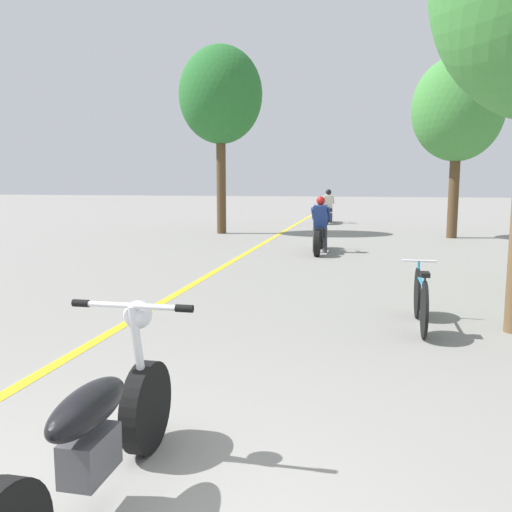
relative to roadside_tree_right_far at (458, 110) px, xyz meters
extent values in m
cube|color=yellow|center=(-5.61, -3.71, -4.00)|extent=(0.14, 48.00, 0.01)
cylinder|color=#513A23|center=(0.00, 0.00, -2.43)|extent=(0.32, 0.32, 3.15)
ellipsoid|color=#42893D|center=(0.00, 0.00, 0.03)|extent=(2.81, 2.53, 3.24)
cylinder|color=#513A23|center=(-7.62, -0.09, -2.11)|extent=(0.32, 0.32, 3.79)
ellipsoid|color=#286B2D|center=(-7.62, -0.09, 0.68)|extent=(2.83, 2.55, 3.26)
cylinder|color=black|center=(-4.02, -14.95, -3.69)|extent=(0.12, 0.62, 0.62)
ellipsoid|color=black|center=(-4.02, -15.71, -3.37)|extent=(0.24, 0.72, 0.22)
cube|color=#4C4C51|center=(-4.02, -15.71, -3.64)|extent=(0.20, 0.36, 0.24)
cylinder|color=silver|center=(-4.02, -15.04, -3.32)|extent=(0.06, 0.23, 0.76)
cylinder|color=silver|center=(-4.02, -15.13, -2.95)|extent=(0.69, 0.04, 0.04)
cylinder|color=black|center=(-4.36, -15.13, -2.95)|extent=(0.11, 0.05, 0.05)
cylinder|color=black|center=(-3.67, -15.13, -2.95)|extent=(0.11, 0.05, 0.05)
sphere|color=silver|center=(-4.02, -15.04, -3.03)|extent=(0.19, 0.19, 0.19)
cylinder|color=black|center=(-3.81, -3.63, -3.69)|extent=(0.12, 0.63, 0.63)
cylinder|color=black|center=(-3.81, -5.17, -3.69)|extent=(0.12, 0.63, 0.63)
cube|color=black|center=(-3.81, -4.40, -3.51)|extent=(0.20, 0.99, 0.28)
cylinder|color=silver|center=(-3.81, -3.73, -3.02)|extent=(0.50, 0.03, 0.03)
cylinder|color=#38383D|center=(-3.94, -4.45, -3.68)|extent=(0.11, 0.11, 0.64)
cylinder|color=#38383D|center=(-3.68, -4.45, -3.68)|extent=(0.11, 0.11, 0.64)
cube|color=navy|center=(-3.81, -4.42, -3.08)|extent=(0.34, 0.28, 0.59)
cylinder|color=navy|center=(-4.01, -4.26, -3.02)|extent=(0.08, 0.47, 0.36)
cylinder|color=navy|center=(-3.61, -4.26, -3.02)|extent=(0.08, 0.47, 0.36)
sphere|color=#B21919|center=(-3.81, -4.38, -2.68)|extent=(0.22, 0.22, 0.22)
cylinder|color=black|center=(-4.35, 5.94, -3.68)|extent=(0.12, 0.65, 0.65)
cylinder|color=black|center=(-4.35, 4.55, -3.68)|extent=(0.12, 0.65, 0.65)
cube|color=black|center=(-4.35, 5.25, -3.50)|extent=(0.20, 0.89, 0.28)
cylinder|color=silver|center=(-4.35, 5.84, -3.00)|extent=(0.50, 0.03, 0.03)
cylinder|color=#38383D|center=(-4.48, 5.20, -3.68)|extent=(0.11, 0.11, 0.65)
cylinder|color=#38383D|center=(-4.22, 5.20, -3.68)|extent=(0.11, 0.11, 0.65)
cube|color=silver|center=(-4.35, 5.23, -3.07)|extent=(0.34, 0.28, 0.59)
cylinder|color=silver|center=(-4.55, 5.39, -3.02)|extent=(0.08, 0.46, 0.36)
cylinder|color=silver|center=(-4.15, 5.39, -3.02)|extent=(0.08, 0.46, 0.36)
sphere|color=black|center=(-4.35, 5.27, -2.67)|extent=(0.24, 0.24, 0.24)
cylinder|color=black|center=(-1.92, -10.81, -3.66)|extent=(0.04, 0.68, 0.68)
cylinder|color=black|center=(-1.92, -11.80, -3.66)|extent=(0.04, 0.68, 0.68)
cylinder|color=#197FB2|center=(-1.92, -11.31, -3.43)|extent=(0.04, 0.80, 0.04)
cylinder|color=#197FB2|center=(-1.92, -11.72, -3.46)|extent=(0.03, 0.03, 0.41)
cube|color=black|center=(-1.92, -11.72, -3.26)|extent=(0.10, 0.20, 0.05)
cylinder|color=#197FB2|center=(-1.92, -10.86, -3.44)|extent=(0.03, 0.03, 0.44)
cylinder|color=silver|center=(-1.92, -10.86, -3.22)|extent=(0.44, 0.03, 0.03)
camera|label=1|loc=(-2.57, -18.21, -2.17)|focal=38.00mm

